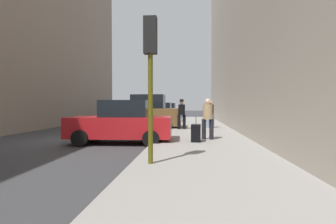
% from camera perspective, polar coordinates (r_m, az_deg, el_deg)
% --- Properties ---
extents(ground_plane, '(120.00, 120.00, 0.00)m').
position_cam_1_polar(ground_plane, '(12.72, -20.83, -5.75)').
color(ground_plane, '#38383A').
extents(sidewalk, '(4.00, 40.00, 0.15)m').
position_cam_1_polar(sidewalk, '(11.49, 7.42, -6.06)').
color(sidewalk, gray).
rests_on(sidewalk, ground_plane).
extents(parked_red_hatchback, '(4.27, 2.19, 1.79)m').
position_cam_1_polar(parked_red_hatchback, '(11.03, -10.06, -2.35)').
color(parked_red_hatchback, '#B2191E').
rests_on(parked_red_hatchback, ground_plane).
extents(parked_bronze_suv, '(4.61, 2.08, 2.25)m').
position_cam_1_polar(parked_bronze_suv, '(17.03, -4.78, -0.32)').
color(parked_bronze_suv, brown).
rests_on(parked_bronze_suv, ground_plane).
extents(parked_gray_coupe, '(4.26, 2.17, 1.79)m').
position_cam_1_polar(parked_gray_coupe, '(23.95, -2.01, -0.20)').
color(parked_gray_coupe, slate).
rests_on(parked_gray_coupe, ground_plane).
extents(parked_blue_sedan, '(4.24, 2.14, 1.79)m').
position_cam_1_polar(parked_blue_sedan, '(30.82, -0.50, 0.21)').
color(parked_blue_sedan, navy).
rests_on(parked_blue_sedan, ground_plane).
extents(fire_hydrant, '(0.42, 0.22, 0.70)m').
position_cam_1_polar(fire_hydrant, '(18.48, 1.60, -1.83)').
color(fire_hydrant, red).
rests_on(fire_hydrant, sidewalk).
extents(traffic_light, '(0.32, 0.32, 3.60)m').
position_cam_1_polar(traffic_light, '(6.57, -3.84, 11.70)').
color(traffic_light, '#514C0F').
rests_on(traffic_light, sidewalk).
extents(pedestrian_in_tan_coat, '(0.53, 0.48, 1.71)m').
position_cam_1_polar(pedestrian_in_tan_coat, '(11.10, 8.64, -1.00)').
color(pedestrian_in_tan_coat, black).
rests_on(pedestrian_in_tan_coat, sidewalk).
extents(pedestrian_with_fedora, '(0.53, 0.47, 1.78)m').
position_cam_1_polar(pedestrian_with_fedora, '(15.63, 2.98, -0.11)').
color(pedestrian_with_fedora, black).
rests_on(pedestrian_with_fedora, sidewalk).
extents(pedestrian_in_jeans, '(0.53, 0.49, 1.71)m').
position_cam_1_polar(pedestrian_in_jeans, '(16.61, 9.22, -0.14)').
color(pedestrian_in_jeans, '#728CB2').
rests_on(pedestrian_in_jeans, sidewalk).
extents(rolling_suitcase, '(0.40, 0.58, 1.04)m').
position_cam_1_polar(rolling_suitcase, '(10.40, 6.09, -4.56)').
color(rolling_suitcase, black).
rests_on(rolling_suitcase, sidewalk).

